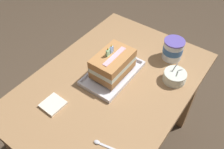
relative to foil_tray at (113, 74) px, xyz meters
The scene contains 8 objects.
ground_plane 0.74m from the foil_tray, 151.22° to the right, with size 8.00×8.00×0.00m, color #4C3D2D.
dining_table 0.13m from the foil_tray, 151.22° to the right, with size 1.11×0.77×0.73m.
foil_tray is the anchor object (origin of this frame).
birthday_cake 0.08m from the foil_tray, 90.00° to the left, with size 0.23×0.15×0.17m.
bowl_stack 0.33m from the foil_tray, 61.14° to the right, with size 0.12×0.12×0.10m.
ice_cream_tub 0.38m from the foil_tray, 31.72° to the right, with size 0.12×0.12×0.12m.
serving_spoon_near_tray 0.42m from the foil_tray, 149.70° to the right, with size 0.05×0.14×0.01m.
napkin_pile 0.36m from the foil_tray, 161.59° to the left, with size 0.11×0.10×0.01m.
Camera 1 is at (-0.69, -0.51, 1.69)m, focal length 38.79 mm.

